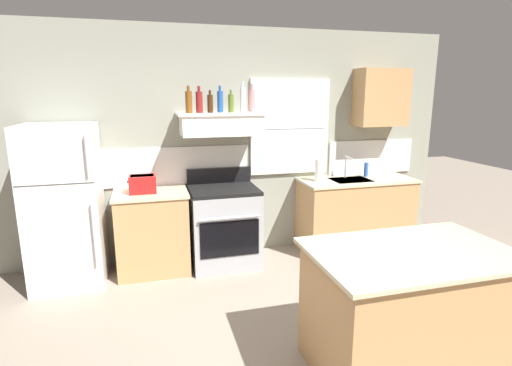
# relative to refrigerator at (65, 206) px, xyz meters

# --- Properties ---
(ground_plane) EXTENTS (16.00, 16.00, 0.00)m
(ground_plane) POSITION_rel_refrigerator_xyz_m (1.90, -1.84, -0.83)
(ground_plane) COLOR gray
(back_wall) EXTENTS (5.40, 0.11, 2.70)m
(back_wall) POSITION_rel_refrigerator_xyz_m (1.93, 0.39, 0.52)
(back_wall) COLOR gray
(back_wall) RESTS_ON ground_plane
(refrigerator) EXTENTS (0.70, 0.72, 1.66)m
(refrigerator) POSITION_rel_refrigerator_xyz_m (0.00, 0.00, 0.00)
(refrigerator) COLOR white
(refrigerator) RESTS_ON ground_plane
(counter_left_of_stove) EXTENTS (0.79, 0.63, 0.91)m
(counter_left_of_stove) POSITION_rel_refrigerator_xyz_m (0.85, 0.06, -0.37)
(counter_left_of_stove) COLOR tan
(counter_left_of_stove) RESTS_ON ground_plane
(toaster) EXTENTS (0.30, 0.20, 0.19)m
(toaster) POSITION_rel_refrigerator_xyz_m (0.78, 0.03, 0.18)
(toaster) COLOR red
(toaster) RESTS_ON counter_left_of_stove
(stove_range) EXTENTS (0.76, 0.69, 1.09)m
(stove_range) POSITION_rel_refrigerator_xyz_m (1.65, 0.02, -0.37)
(stove_range) COLOR #9EA0A5
(stove_range) RESTS_ON ground_plane
(range_hood_shelf) EXTENTS (0.96, 0.52, 0.24)m
(range_hood_shelf) POSITION_rel_refrigerator_xyz_m (1.65, 0.12, 0.79)
(range_hood_shelf) COLOR white
(bottle_amber_wine) EXTENTS (0.07, 0.07, 0.29)m
(bottle_amber_wine) POSITION_rel_refrigerator_xyz_m (1.30, 0.08, 1.04)
(bottle_amber_wine) COLOR brown
(bottle_amber_wine) RESTS_ON range_hood_shelf
(bottle_red_label_wine) EXTENTS (0.07, 0.07, 0.28)m
(bottle_red_label_wine) POSITION_rel_refrigerator_xyz_m (1.42, 0.11, 1.03)
(bottle_red_label_wine) COLOR maroon
(bottle_red_label_wine) RESTS_ON range_hood_shelf
(bottle_brown_stout) EXTENTS (0.06, 0.06, 0.24)m
(bottle_brown_stout) POSITION_rel_refrigerator_xyz_m (1.54, 0.11, 1.02)
(bottle_brown_stout) COLOR #381E0F
(bottle_brown_stout) RESTS_ON range_hood_shelf
(bottle_blue_liqueur) EXTENTS (0.07, 0.07, 0.29)m
(bottle_blue_liqueur) POSITION_rel_refrigerator_xyz_m (1.65, 0.14, 1.04)
(bottle_blue_liqueur) COLOR #1E478C
(bottle_blue_liqueur) RESTS_ON range_hood_shelf
(bottle_olive_oil_square) EXTENTS (0.06, 0.06, 0.25)m
(bottle_olive_oil_square) POSITION_rel_refrigerator_xyz_m (1.77, 0.12, 1.02)
(bottle_olive_oil_square) COLOR #4C601E
(bottle_olive_oil_square) RESTS_ON range_hood_shelf
(bottle_clear_tall) EXTENTS (0.06, 0.06, 0.34)m
(bottle_clear_tall) POSITION_rel_refrigerator_xyz_m (1.89, 0.06, 1.06)
(bottle_clear_tall) COLOR silver
(bottle_clear_tall) RESTS_ON range_hood_shelf
(bottle_rose_pink) EXTENTS (0.07, 0.07, 0.31)m
(bottle_rose_pink) POSITION_rel_refrigerator_xyz_m (2.00, 0.06, 1.05)
(bottle_rose_pink) COLOR #C67F84
(bottle_rose_pink) RESTS_ON range_hood_shelf
(counter_right_with_sink) EXTENTS (1.43, 0.63, 0.91)m
(counter_right_with_sink) POSITION_rel_refrigerator_xyz_m (3.35, 0.06, -0.37)
(counter_right_with_sink) COLOR tan
(counter_right_with_sink) RESTS_ON ground_plane
(sink_faucet) EXTENTS (0.03, 0.17, 0.28)m
(sink_faucet) POSITION_rel_refrigerator_xyz_m (3.25, 0.16, 0.25)
(sink_faucet) COLOR silver
(sink_faucet) RESTS_ON counter_right_with_sink
(paper_towel_roll) EXTENTS (0.11, 0.11, 0.27)m
(paper_towel_roll) POSITION_rel_refrigerator_xyz_m (2.83, 0.06, 0.21)
(paper_towel_roll) COLOR white
(paper_towel_roll) RESTS_ON counter_right_with_sink
(dish_soap_bottle) EXTENTS (0.06, 0.06, 0.18)m
(dish_soap_bottle) POSITION_rel_refrigerator_xyz_m (3.53, 0.16, 0.17)
(dish_soap_bottle) COLOR blue
(dish_soap_bottle) RESTS_ON counter_right_with_sink
(kitchen_island) EXTENTS (1.40, 0.90, 0.91)m
(kitchen_island) POSITION_rel_refrigerator_xyz_m (2.56, -2.12, -0.37)
(kitchen_island) COLOR tan
(kitchen_island) RESTS_ON ground_plane
(upper_cabinet_right) EXTENTS (0.64, 0.32, 0.70)m
(upper_cabinet_right) POSITION_rel_refrigerator_xyz_m (3.70, 0.20, 1.07)
(upper_cabinet_right) COLOR tan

